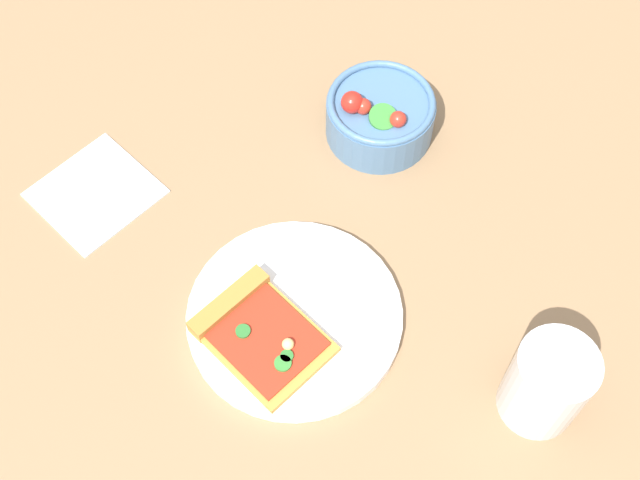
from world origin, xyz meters
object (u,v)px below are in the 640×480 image
at_px(salad_bowl, 379,116).
at_px(soda_glass, 547,384).
at_px(plate, 295,317).
at_px(pizza_slice_main, 256,330).
at_px(paper_napkin, 95,192).

xyz_separation_m(salad_bowl, soda_glass, (0.35, -0.08, 0.02)).
relative_size(plate, salad_bowl, 1.77).
xyz_separation_m(plate, pizza_slice_main, (-0.00, -0.04, 0.01)).
bearing_deg(plate, paper_napkin, -160.19).
xyz_separation_m(pizza_slice_main, soda_glass, (0.21, 0.18, 0.03)).
bearing_deg(soda_glass, plate, -146.51).
xyz_separation_m(salad_bowl, paper_napkin, (-0.12, -0.31, -0.03)).
distance_m(salad_bowl, soda_glass, 0.36).
bearing_deg(soda_glass, salad_bowl, 167.33).
bearing_deg(paper_napkin, plate, 19.81).
height_order(pizza_slice_main, salad_bowl, salad_bowl).
relative_size(pizza_slice_main, paper_napkin, 1.13).
xyz_separation_m(plate, salad_bowl, (-0.14, 0.22, 0.02)).
distance_m(plate, salad_bowl, 0.26).
distance_m(soda_glass, paper_napkin, 0.53).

